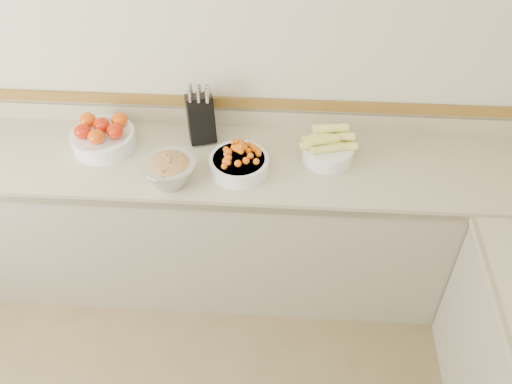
# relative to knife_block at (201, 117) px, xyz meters

# --- Properties ---
(back_wall) EXTENTS (4.00, 0.00, 4.00)m
(back_wall) POSITION_rel_knife_block_xyz_m (-0.03, 0.14, 0.27)
(back_wall) COLOR beige
(back_wall) RESTS_ON ground_plane
(counter_back) EXTENTS (4.00, 0.65, 1.08)m
(counter_back) POSITION_rel_knife_block_xyz_m (-0.03, -0.19, -0.58)
(counter_back) COLOR #C3B78E
(counter_back) RESTS_ON ground_plane
(knife_block) EXTENTS (0.18, 0.20, 0.33)m
(knife_block) POSITION_rel_knife_block_xyz_m (0.00, 0.00, 0.00)
(knife_block) COLOR black
(knife_block) RESTS_ON counter_back
(tomato_bowl) EXTENTS (0.33, 0.33, 0.16)m
(tomato_bowl) POSITION_rel_knife_block_xyz_m (-0.51, -0.10, -0.07)
(tomato_bowl) COLOR white
(tomato_bowl) RESTS_ON counter_back
(cherry_tomato_bowl) EXTENTS (0.30, 0.30, 0.17)m
(cherry_tomato_bowl) POSITION_rel_knife_block_xyz_m (0.22, -0.25, -0.08)
(cherry_tomato_bowl) COLOR white
(cherry_tomato_bowl) RESTS_ON counter_back
(corn_bowl) EXTENTS (0.29, 0.27, 0.20)m
(corn_bowl) POSITION_rel_knife_block_xyz_m (0.67, -0.13, -0.07)
(corn_bowl) COLOR white
(corn_bowl) RESTS_ON counter_back
(rhubarb_bowl) EXTENTS (0.27, 0.27, 0.15)m
(rhubarb_bowl) POSITION_rel_knife_block_xyz_m (-0.11, -0.36, -0.06)
(rhubarb_bowl) COLOR #B2B2BA
(rhubarb_bowl) RESTS_ON counter_back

